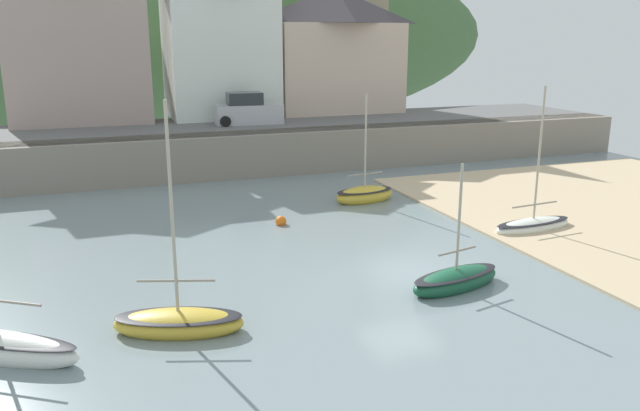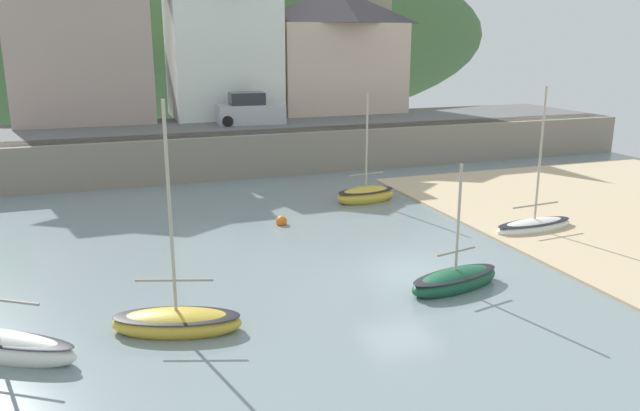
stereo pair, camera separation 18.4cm
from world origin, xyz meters
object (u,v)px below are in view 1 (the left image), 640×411
at_px(waterfront_building_right, 334,50).
at_px(sailboat_far_left, 179,322).
at_px(sailboat_tall_mast, 0,347).
at_px(sailboat_white_hull, 365,195).
at_px(waterfront_building_centre, 219,32).
at_px(sailboat_blue_trim, 456,280).
at_px(mooring_buoy, 281,221).
at_px(parked_car_near_slipway, 248,111).
at_px(motorboat_with_cabin, 533,225).
at_px(church_with_spire, 364,9).
at_px(waterfront_building_left, 75,29).

distance_m(waterfront_building_right, sailboat_far_left, 31.76).
relative_size(waterfront_building_right, sailboat_tall_mast, 2.01).
bearing_deg(sailboat_tall_mast, sailboat_white_hull, 70.84).
xyz_separation_m(sailboat_far_left, sailboat_white_hull, (10.38, 11.11, 0.03)).
xyz_separation_m(waterfront_building_centre, waterfront_building_right, (8.19, 0.00, -1.21)).
bearing_deg(sailboat_blue_trim, mooring_buoy, 97.46).
relative_size(sailboat_far_left, sailboat_blue_trim, 1.53).
height_order(waterfront_building_centre, parked_car_near_slipway, waterfront_building_centre).
height_order(motorboat_with_cabin, parked_car_near_slipway, motorboat_with_cabin).
xyz_separation_m(waterfront_building_right, parked_car_near_slipway, (-7.50, -4.50, -3.56)).
xyz_separation_m(church_with_spire, sailboat_tall_mast, (-23.45, -31.13, -9.41)).
xyz_separation_m(waterfront_building_centre, mooring_buoy, (-1.44, -18.52, -7.82)).
distance_m(sailboat_white_hull, sailboat_tall_mast, 18.40).
bearing_deg(sailboat_far_left, church_with_spire, 77.22).
height_order(sailboat_far_left, parked_car_near_slipway, sailboat_far_left).
relative_size(waterfront_building_centre, sailboat_white_hull, 2.06).
relative_size(waterfront_building_centre, waterfront_building_right, 1.19).
bearing_deg(church_with_spire, sailboat_far_left, -121.51).
xyz_separation_m(sailboat_blue_trim, mooring_buoy, (-3.17, 8.55, -0.12)).
xyz_separation_m(sailboat_tall_mast, motorboat_with_cabin, (19.18, 4.27, -0.04)).
distance_m(waterfront_building_left, church_with_spire, 21.57).
height_order(sailboat_tall_mast, parked_car_near_slipway, sailboat_tall_mast).
bearing_deg(waterfront_building_right, sailboat_white_hull, -106.31).
height_order(sailboat_white_hull, sailboat_blue_trim, sailboat_white_hull).
distance_m(sailboat_far_left, mooring_buoy, 10.24).
xyz_separation_m(waterfront_building_left, sailboat_blue_trim, (10.63, -27.07, -7.82)).
xyz_separation_m(waterfront_building_left, church_with_spire, (21.13, 4.00, 1.62)).
height_order(waterfront_building_left, sailboat_tall_mast, waterfront_building_left).
height_order(church_with_spire, sailboat_blue_trim, church_with_spire).
bearing_deg(mooring_buoy, church_with_spire, 58.74).
xyz_separation_m(motorboat_with_cabin, mooring_buoy, (-9.41, 4.34, -0.11)).
height_order(waterfront_building_left, mooring_buoy, waterfront_building_left).
xyz_separation_m(sailboat_far_left, parked_car_near_slipway, (7.58, 22.68, 2.92)).
distance_m(waterfront_building_centre, sailboat_white_hull, 18.15).
height_order(sailboat_far_left, mooring_buoy, sailboat_far_left).
xyz_separation_m(waterfront_building_right, church_with_spire, (4.03, 4.00, 2.94)).
distance_m(waterfront_building_right, church_with_spire, 6.40).
bearing_deg(motorboat_with_cabin, sailboat_tall_mast, -172.82).
bearing_deg(church_with_spire, sailboat_blue_trim, -108.68).
height_order(waterfront_building_centre, sailboat_blue_trim, waterfront_building_centre).
relative_size(waterfront_building_centre, motorboat_with_cabin, 1.83).
bearing_deg(sailboat_tall_mast, parked_car_near_slipway, 96.15).
height_order(waterfront_building_centre, mooring_buoy, waterfront_building_centre).
xyz_separation_m(sailboat_far_left, sailboat_tall_mast, (-4.33, 0.05, 0.01)).
relative_size(church_with_spire, sailboat_white_hull, 2.66).
relative_size(waterfront_building_right, church_with_spire, 0.65).
height_order(church_with_spire, sailboat_white_hull, church_with_spire).
height_order(sailboat_white_hull, motorboat_with_cabin, motorboat_with_cabin).
bearing_deg(waterfront_building_centre, waterfront_building_left, -180.00).
xyz_separation_m(sailboat_blue_trim, parked_car_near_slipway, (-1.03, 22.57, 2.94)).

